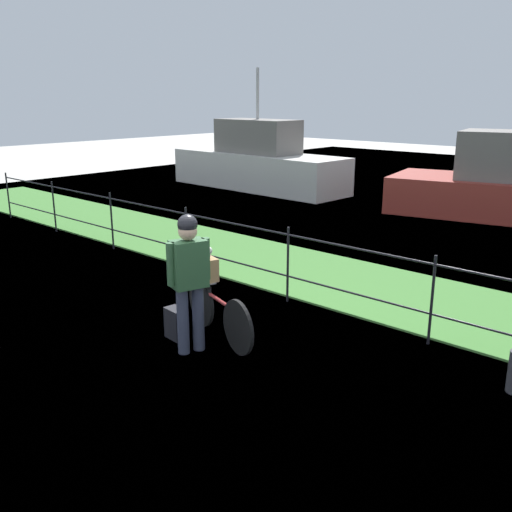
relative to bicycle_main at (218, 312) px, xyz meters
name	(u,v)px	position (x,y,z in m)	size (l,w,h in m)	color
ground_plane	(185,344)	(-0.19, -0.41, -0.36)	(60.00, 60.00, 0.00)	beige
grass_strip	(338,280)	(-0.19, 2.96, -0.34)	(27.00, 2.40, 0.03)	#478438
harbor_water	(486,219)	(-0.19, 9.59, -0.35)	(30.00, 30.00, 0.00)	slate
iron_fence	(288,259)	(-0.19, 1.62, 0.31)	(18.04, 0.04, 1.14)	black
bicycle_main	(218,312)	(0.00, 0.00, 0.00)	(1.62, 0.54, 0.67)	black
wooden_crate	(204,269)	(-0.35, 0.11, 0.47)	(0.32, 0.26, 0.30)	#A87F51
terrier_dog	(205,253)	(-0.33, 0.10, 0.69)	(0.32, 0.22, 0.18)	silver
cyclist_person	(189,272)	(0.03, -0.48, 0.65)	(0.37, 0.52, 1.68)	#383D51
backpack_on_paving	(176,323)	(-0.40, -0.36, -0.16)	(0.28, 0.18, 0.40)	black
moored_boat_near	(512,187)	(0.15, 10.12, 0.42)	(6.20, 3.47, 3.75)	#9E3328
moored_boat_mid	(258,163)	(-7.72, 9.35, 0.48)	(6.50, 2.09, 3.85)	silver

